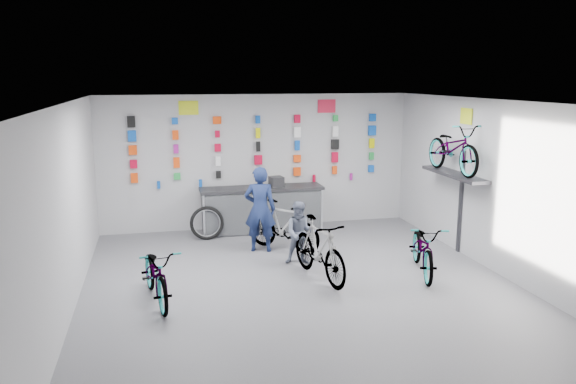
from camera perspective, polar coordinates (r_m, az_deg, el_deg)
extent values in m
plane|color=#535358|center=(9.26, 1.49, -9.75)|extent=(8.00, 8.00, 0.00)
plane|color=white|center=(8.63, 1.59, 9.13)|extent=(8.00, 8.00, 0.00)
plane|color=#BABABC|center=(12.67, -3.09, 3.11)|extent=(7.00, 0.00, 7.00)
plane|color=#BABABC|center=(5.22, 13.00, -9.77)|extent=(7.00, 0.00, 7.00)
plane|color=#BABABC|center=(8.64, -21.53, -1.74)|extent=(0.00, 8.00, 8.00)
plane|color=#BABABC|center=(10.28, 20.76, 0.35)|extent=(0.00, 8.00, 8.00)
cube|color=black|center=(12.44, -2.67, -1.98)|extent=(2.60, 0.60, 0.90)
cube|color=silver|center=(12.15, -2.41, -2.17)|extent=(2.60, 0.02, 0.90)
cube|color=silver|center=(11.98, -8.53, -2.49)|extent=(0.04, 0.04, 0.96)
cube|color=silver|center=(12.45, 3.48, -1.84)|extent=(0.04, 0.04, 0.96)
cube|color=black|center=(12.33, -2.69, 0.37)|extent=(2.70, 0.66, 0.06)
cube|color=#F8430B|center=(12.46, -15.34, 1.39)|extent=(0.15, 0.06, 0.21)
cube|color=green|center=(12.46, -11.20, 1.58)|extent=(0.14, 0.06, 0.14)
cube|color=black|center=(12.52, -7.08, 1.77)|extent=(0.11, 0.06, 0.16)
cube|color=#A11A8A|center=(12.64, -3.02, 1.94)|extent=(0.10, 0.06, 0.14)
cube|color=#F8430B|center=(12.83, 0.93, 2.10)|extent=(0.16, 0.06, 0.19)
cube|color=#F8430B|center=(13.08, 4.76, 2.24)|extent=(0.10, 0.06, 0.19)
cube|color=blue|center=(13.38, 8.43, 2.37)|extent=(0.13, 0.06, 0.16)
cube|color=#BF0628|center=(12.41, -15.41, 2.75)|extent=(0.15, 0.06, 0.18)
cube|color=#F8430B|center=(12.41, -11.26, 2.95)|extent=(0.13, 0.06, 0.22)
cube|color=white|center=(12.47, -7.12, 3.13)|extent=(0.10, 0.06, 0.20)
cube|color=#BF0628|center=(12.60, -3.04, 3.28)|extent=(0.17, 0.06, 0.21)
cube|color=#F8430B|center=(12.79, 0.94, 3.42)|extent=(0.16, 0.06, 0.16)
cube|color=#BF0628|center=(13.03, 4.78, 3.54)|extent=(0.15, 0.06, 0.23)
cube|color=green|center=(13.34, 8.47, 3.64)|extent=(0.10, 0.06, 0.17)
cube|color=#F8430B|center=(12.37, -15.49, 4.13)|extent=(0.17, 0.06, 0.20)
cube|color=#A11A8A|center=(12.37, -11.31, 4.32)|extent=(0.11, 0.06, 0.19)
cube|color=#BF0628|center=(12.43, -7.15, 4.49)|extent=(0.14, 0.06, 0.17)
cube|color=black|center=(12.56, -3.05, 4.64)|extent=(0.09, 0.06, 0.22)
cube|color=blue|center=(12.75, 0.94, 4.76)|extent=(0.11, 0.06, 0.22)
cube|color=black|center=(13.00, 4.81, 4.85)|extent=(0.18, 0.06, 0.23)
cube|color=#ECEE00|center=(13.30, 8.51, 4.92)|extent=(0.12, 0.06, 0.23)
cube|color=blue|center=(12.34, -15.56, 5.51)|extent=(0.17, 0.06, 0.23)
cube|color=#F8430B|center=(12.33, -11.37, 5.70)|extent=(0.13, 0.06, 0.20)
cube|color=#BF0628|center=(12.40, -7.19, 5.87)|extent=(0.10, 0.06, 0.15)
cube|color=#ECEE00|center=(12.52, -3.07, 6.00)|extent=(0.09, 0.06, 0.22)
cube|color=white|center=(12.71, 0.95, 6.10)|extent=(0.15, 0.06, 0.23)
cube|color=white|center=(12.96, 4.83, 6.17)|extent=(0.13, 0.06, 0.24)
cube|color=blue|center=(13.27, 8.55, 6.21)|extent=(0.18, 0.06, 0.23)
cube|color=black|center=(12.31, -15.64, 6.89)|extent=(0.16, 0.06, 0.24)
cube|color=blue|center=(12.31, -11.42, 7.09)|extent=(0.13, 0.06, 0.14)
cube|color=#F8430B|center=(12.37, -7.22, 7.25)|extent=(0.18, 0.06, 0.16)
cube|color=blue|center=(12.50, -3.08, 7.37)|extent=(0.10, 0.06, 0.17)
cube|color=#BF0628|center=(12.69, 0.95, 7.45)|extent=(0.13, 0.06, 0.18)
cube|color=green|center=(12.94, 4.85, 7.49)|extent=(0.11, 0.06, 0.14)
cube|color=blue|center=(13.25, 8.59, 7.50)|extent=(0.15, 0.06, 0.17)
cylinder|color=blue|center=(12.46, -13.00, 0.71)|extent=(0.07, 0.07, 0.16)
cylinder|color=blue|center=(12.49, -8.88, 0.90)|extent=(0.07, 0.07, 0.16)
cylinder|color=#ECEE00|center=(12.73, -1.23, 1.24)|extent=(0.07, 0.07, 0.16)
cylinder|color=#BF0628|center=(12.95, 2.67, 1.41)|extent=(0.07, 0.07, 0.16)
cylinder|color=#A11A8A|center=(13.22, 6.43, 1.56)|extent=(0.07, 0.07, 0.16)
cube|color=#333338|center=(11.17, 16.52, 1.74)|extent=(0.38, 1.90, 0.06)
cube|color=#333338|center=(11.36, 17.15, -0.97)|extent=(0.04, 0.10, 2.00)
cube|color=#D3E41D|center=(12.35, -10.08, 8.41)|extent=(0.42, 0.02, 0.30)
cube|color=red|center=(12.91, 3.95, 8.70)|extent=(0.42, 0.02, 0.30)
cube|color=#D3E41D|center=(11.13, 17.66, 7.35)|extent=(0.02, 0.40, 0.30)
imported|color=gray|center=(8.82, -13.24, -8.09)|extent=(0.88, 1.78, 0.90)
imported|color=gray|center=(9.51, 3.19, -5.81)|extent=(0.86, 1.83, 1.06)
imported|color=gray|center=(10.05, 13.59, -5.55)|extent=(1.10, 1.87, 0.93)
imported|color=gray|center=(11.06, -0.47, -3.43)|extent=(1.49, 1.54, 1.00)
imported|color=gray|center=(11.07, 16.44, 4.29)|extent=(0.63, 1.80, 0.95)
imported|color=#16224B|center=(10.96, -2.86, -1.75)|extent=(0.70, 0.55, 1.69)
imported|color=slate|center=(10.26, 1.27, -4.18)|extent=(0.64, 0.54, 1.16)
torus|color=black|center=(11.93, -8.24, -3.15)|extent=(0.72, 0.15, 0.72)
torus|color=silver|center=(11.93, -8.24, -3.15)|extent=(0.58, 0.08, 0.58)
cube|color=black|center=(12.36, -1.19, 1.07)|extent=(0.32, 0.33, 0.22)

